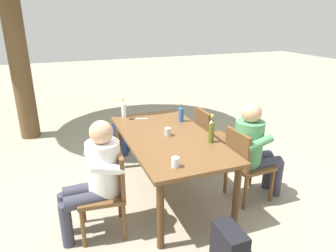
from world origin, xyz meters
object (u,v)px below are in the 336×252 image
Objects in this scene: chair_near_right at (209,136)px; person_in_white_shirt at (254,146)px; backpack_by_near_side at (120,140)px; chair_far_left at (109,188)px; bottle_olive at (211,130)px; person_in_plaid_shirt at (96,174)px; backpack_by_far_side at (230,250)px; bottle_blue at (181,114)px; cup_steel at (168,132)px; table_knife at (137,119)px; bottle_clear at (124,109)px; chair_near_left at (245,161)px; cup_glass at (175,162)px; dining_table at (168,142)px.

chair_near_right is 0.74× the size of person_in_white_shirt.
backpack_by_near_side is (0.93, 1.07, -0.28)m from chair_near_right.
chair_far_left is 1.22m from bottle_olive.
person_in_plaid_shirt is 2.88× the size of backpack_by_far_side.
cup_steel is (-0.40, 0.34, -0.06)m from bottle_blue.
table_knife is at bearing -28.14° from chair_far_left.
chair_far_left is at bearing 159.98° from bottle_clear.
person_in_white_shirt is at bearing -172.60° from chair_near_right.
table_knife is (1.13, 0.96, 0.27)m from chair_near_left.
chair_near_right is 0.94m from cup_steel.
backpack_by_near_side is (2.09, 0.08, -0.59)m from cup_glass.
cup_glass is (-0.32, -0.68, 0.15)m from person_in_plaid_shirt.
chair_far_left is at bearing 44.08° from backpack_by_far_side.
chair_near_right is at bearing -111.24° from bottle_clear.
chair_near_left and chair_far_left have the same top height.
person_in_plaid_shirt is 3.70× the size of bottle_olive.
dining_table is 19.55× the size of cup_glass.
person_in_plaid_shirt reaches higher than cup_glass.
cup_glass is (-0.32, 1.10, 0.15)m from person_in_white_shirt.
table_knife is at bearing 6.85° from backpack_by_far_side.
chair_near_right reaches higher than cup_steel.
bottle_clear is 1.59m from cup_glass.
person_in_white_shirt is 0.58m from bottle_olive.
bottle_blue is at bearing 33.68° from person_in_white_shirt.
cup_glass is (-0.31, -0.57, 0.32)m from chair_far_left.
cup_glass is at bearing 139.46° from chair_near_right.
bottle_blue is at bearing -25.68° from cup_glass.
person_in_white_shirt is at bearing -115.58° from cup_steel.
person_in_white_shirt is 4.50× the size of bottle_clear.
person_in_white_shirt reaches higher than chair_near_left.
bottle_blue is at bearing -39.86° from dining_table.
dining_table is at bearing 118.39° from chair_near_right.
chair_near_right is 9.11× the size of cup_glass.
bottle_olive is at bearing -85.73° from chair_far_left.
person_in_plaid_shirt is at bearing 115.71° from cup_steel.
backpack_by_near_side is at bearing -15.32° from chair_far_left.
backpack_by_far_side is at bearing -132.74° from person_in_plaid_shirt.
chair_near_left is 9.11× the size of cup_glass.
person_in_plaid_shirt is 12.75× the size of cup_steel.
dining_table is 0.91m from chair_near_left.
cup_steel is 0.21× the size of backpack_by_near_side.
chair_near_right reaches higher than cup_glass.
backpack_by_far_side is at bearing 136.92° from person_in_white_shirt.
backpack_by_near_side is (0.50, -0.02, -0.66)m from bottle_clear.
chair_far_left is at bearing 126.71° from bottle_blue.
backpack_by_far_side is (-1.71, 0.27, -0.67)m from bottle_blue.
bottle_blue is at bearing 92.03° from chair_near_right.
cup_steel reaches higher than table_knife.
dining_table is 0.56m from bottle_blue.
person_in_plaid_shirt is at bearing 47.26° from backpack_by_far_side.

